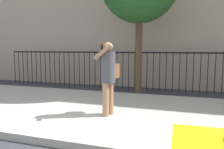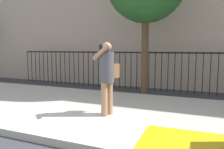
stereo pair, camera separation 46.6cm
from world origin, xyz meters
name	(u,v)px [view 1 (the left image)]	position (x,y,z in m)	size (l,w,h in m)	color
ground_plane	(53,148)	(0.00, 0.00, 0.00)	(60.00, 60.00, 0.00)	#333338
sidewalk	(99,111)	(0.00, 2.20, 0.07)	(28.00, 4.40, 0.15)	#B2ADA3
iron_fence	(132,65)	(0.00, 5.90, 1.02)	(12.03, 0.04, 1.60)	black
pedestrian_on_phone	(109,73)	(0.44, 1.69, 1.15)	(0.51, 0.71, 1.71)	#936B4C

